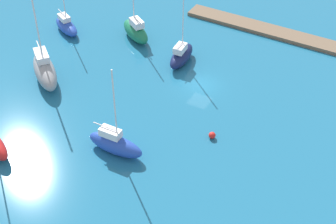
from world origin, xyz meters
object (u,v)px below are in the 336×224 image
object	(u,v)px
sailboat_blue_by_breakwater	(66,26)
mooring_buoy_red	(212,135)
sailboat_blue_lone_south	(115,144)
pier_dock	(270,31)
sailboat_gray_far_north	(45,70)
sailboat_green_off_beacon	(136,31)
sailboat_navy_along_channel	(181,55)

from	to	relation	value
sailboat_blue_by_breakwater	mooring_buoy_red	distance (m)	29.00
sailboat_blue_lone_south	pier_dock	bearing A→B (deg)	78.21
sailboat_blue_by_breakwater	sailboat_gray_far_north	bearing A→B (deg)	-37.57
sailboat_green_off_beacon	sailboat_navy_along_channel	xyz separation A→B (m)	(-8.15, 2.05, -0.15)
sailboat_blue_lone_south	mooring_buoy_red	world-z (taller)	sailboat_blue_lone_south
sailboat_blue_lone_south	mooring_buoy_red	xyz separation A→B (m)	(-7.78, -6.88, -0.82)
sailboat_gray_far_north	sailboat_blue_by_breakwater	distance (m)	11.64
pier_dock	sailboat_green_off_beacon	bearing A→B (deg)	34.73
sailboat_gray_far_north	sailboat_navy_along_channel	xyz separation A→B (m)	(-12.57, -11.56, -0.44)
sailboat_green_off_beacon	mooring_buoy_red	bearing A→B (deg)	175.57
sailboat_blue_lone_south	sailboat_green_off_beacon	xyz separation A→B (m)	(10.03, -19.86, 0.09)
sailboat_green_off_beacon	sailboat_navy_along_channel	world-z (taller)	sailboat_green_off_beacon
sailboat_blue_lone_south	sailboat_green_off_beacon	world-z (taller)	sailboat_blue_lone_south
sailboat_green_off_beacon	mooring_buoy_red	xyz separation A→B (m)	(-17.81, 12.98, -0.91)
pier_dock	sailboat_gray_far_north	distance (m)	31.42
sailboat_blue_by_breakwater	mooring_buoy_red	size ratio (longest dim) A/B	13.33
pier_dock	sailboat_navy_along_channel	size ratio (longest dim) A/B	2.48
sailboat_blue_lone_south	sailboat_navy_along_channel	distance (m)	17.91
pier_dock	sailboat_navy_along_channel	bearing A→B (deg)	60.24
sailboat_blue_by_breakwater	mooring_buoy_red	world-z (taller)	sailboat_blue_by_breakwater
sailboat_navy_along_channel	sailboat_blue_by_breakwater	xyz separation A→B (m)	(17.61, 1.08, -0.17)
sailboat_blue_lone_south	sailboat_gray_far_north	distance (m)	15.75
sailboat_navy_along_channel	pier_dock	bearing A→B (deg)	-34.63
sailboat_green_off_beacon	mooring_buoy_red	distance (m)	22.06
sailboat_blue_by_breakwater	sailboat_blue_lone_south	bearing A→B (deg)	-13.94
sailboat_gray_far_north	sailboat_blue_lone_south	bearing A→B (deg)	15.08
sailboat_blue_lone_south	sailboat_navy_along_channel	size ratio (longest dim) A/B	1.06
pier_dock	sailboat_navy_along_channel	world-z (taller)	sailboat_navy_along_channel
sailboat_blue_by_breakwater	pier_dock	bearing A→B (deg)	55.76
pier_dock	mooring_buoy_red	size ratio (longest dim) A/B	32.78
sailboat_navy_along_channel	sailboat_gray_far_north	bearing A→B (deg)	127.73
sailboat_green_off_beacon	sailboat_blue_by_breakwater	world-z (taller)	sailboat_green_off_beacon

